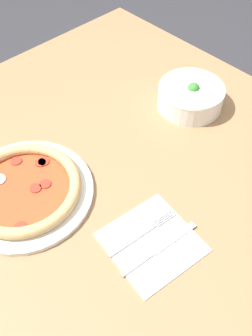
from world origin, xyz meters
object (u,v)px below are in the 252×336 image
object	(u,v)px
knife	(156,251)
fork	(142,234)
pizza	(24,189)
bowl	(191,95)

from	to	relation	value
knife	fork	bearing A→B (deg)	88.92
fork	knife	xyz separation A→B (m)	(0.05, -0.01, -0.00)
pizza	fork	size ratio (longest dim) A/B	1.81
bowl	fork	world-z (taller)	bowl
fork	knife	world-z (taller)	same
fork	knife	size ratio (longest dim) A/B	0.90
fork	knife	distance (m)	0.05
bowl	fork	bearing A→B (deg)	-62.93
pizza	bowl	size ratio (longest dim) A/B	1.74
pizza	fork	bearing A→B (deg)	24.41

